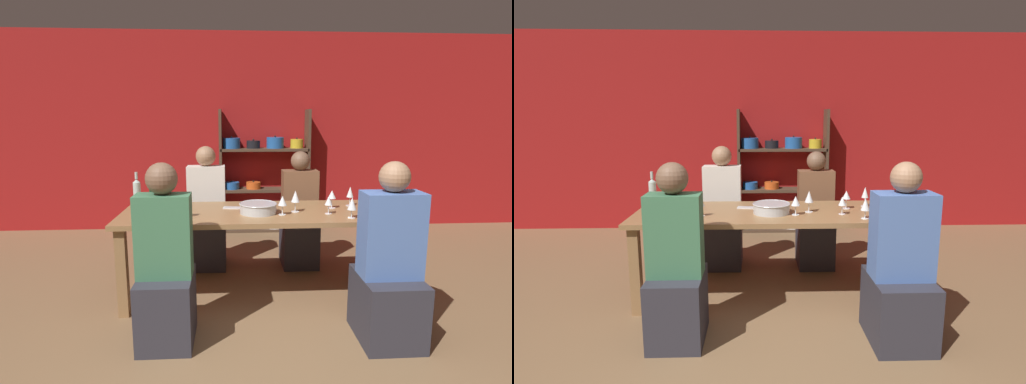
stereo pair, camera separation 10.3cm
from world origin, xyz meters
The scene contains 18 objects.
wall_back_red centered at (0.00, 3.83, 1.35)m, with size 8.80×0.06×2.70m.
shelf_unit centered at (0.25, 3.63, 0.70)m, with size 1.22×0.30×1.67m.
dining_table centered at (0.00, 1.55, 0.66)m, with size 2.30×0.86×0.76m.
mixing_bowl centered at (0.01, 1.48, 0.80)m, with size 0.32×0.32×0.09m.
wine_bottle_green centered at (-1.08, 1.87, 0.88)m, with size 0.07×0.07×0.31m.
wine_bottle_dark centered at (-0.82, 1.22, 0.88)m, with size 0.07×0.07×0.32m.
wine_glass_red_a centered at (0.33, 1.50, 0.88)m, with size 0.07×0.07×0.18m.
wine_glass_white_a centered at (0.60, 1.42, 0.86)m, with size 0.07×0.07×0.15m.
wine_glass_red_b centered at (0.75, 1.26, 0.87)m, with size 0.07×0.07×0.17m.
wine_glass_empty_a centered at (-0.57, 1.39, 0.87)m, with size 0.07×0.07×0.16m.
wine_glass_empty_b centered at (0.87, 1.72, 0.88)m, with size 0.07×0.07×0.18m.
wine_glass_white_b centered at (0.21, 1.40, 0.87)m, with size 0.07×0.07×0.16m.
wine_glass_red_c centered at (0.68, 1.63, 0.87)m, with size 0.07×0.07×0.16m.
cell_phone centered at (-0.21, 1.67, 0.76)m, with size 0.16×0.09×0.01m.
person_near_a centered at (-0.67, 0.82, 0.47)m, with size 0.37×0.46×1.26m.
person_far_a centered at (0.50, 2.26, 0.45)m, with size 0.37×0.46×1.21m.
person_near_b centered at (0.87, 0.76, 0.46)m, with size 0.41×0.51×1.26m.
person_far_b centered at (-0.47, 2.29, 0.47)m, with size 0.39×0.48×1.27m.
Camera 1 is at (-0.22, -1.80, 1.54)m, focal length 28.00 mm.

